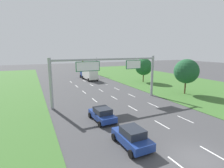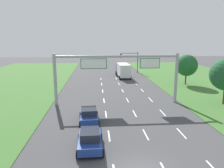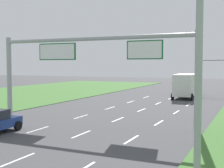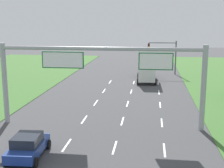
{
  "view_description": "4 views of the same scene",
  "coord_description": "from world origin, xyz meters",
  "px_view_note": "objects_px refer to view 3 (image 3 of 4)",
  "views": [
    {
      "loc": [
        -10.65,
        -7.83,
        7.96
      ],
      "look_at": [
        1.09,
        17.38,
        2.53
      ],
      "focal_mm": 28.0,
      "sensor_mm": 36.0,
      "label": 1
    },
    {
      "loc": [
        -2.9,
        -13.04,
        8.91
      ],
      "look_at": [
        -0.55,
        18.21,
        2.43
      ],
      "focal_mm": 35.0,
      "sensor_mm": 36.0,
      "label": 2
    },
    {
      "loc": [
        11.91,
        -5.47,
        4.53
      ],
      "look_at": [
        0.23,
        20.17,
        2.8
      ],
      "focal_mm": 50.0,
      "sensor_mm": 36.0,
      "label": 3
    },
    {
      "loc": [
        4.18,
        -8.66,
        8.83
      ],
      "look_at": [
        0.89,
        17.34,
        3.51
      ],
      "focal_mm": 50.0,
      "sensor_mm": 36.0,
      "label": 4
    }
  ],
  "objects_px": {
    "box_truck": "(186,85)",
    "traffic_light_mast": "(213,69)",
    "sign_gantry": "(91,60)",
    "street_lamp": "(184,43)"
  },
  "relations": [
    {
      "from": "traffic_light_mast",
      "to": "street_lamp",
      "type": "distance_m",
      "value": 41.7
    },
    {
      "from": "traffic_light_mast",
      "to": "sign_gantry",
      "type": "bearing_deg",
      "value": -102.78
    },
    {
      "from": "traffic_light_mast",
      "to": "street_lamp",
      "type": "xyz_separation_m",
      "value": [
        4.0,
        -41.49,
        1.21
      ]
    },
    {
      "from": "box_truck",
      "to": "traffic_light_mast",
      "type": "height_order",
      "value": "traffic_light_mast"
    },
    {
      "from": "sign_gantry",
      "to": "traffic_light_mast",
      "type": "xyz_separation_m",
      "value": [
        6.23,
        27.49,
        -1.03
      ]
    },
    {
      "from": "sign_gantry",
      "to": "traffic_light_mast",
      "type": "height_order",
      "value": "sign_gantry"
    },
    {
      "from": "box_truck",
      "to": "street_lamp",
      "type": "xyz_separation_m",
      "value": [
        6.77,
        -35.22,
        3.31
      ]
    },
    {
      "from": "box_truck",
      "to": "traffic_light_mast",
      "type": "relative_size",
      "value": 1.5
    },
    {
      "from": "street_lamp",
      "to": "traffic_light_mast",
      "type": "bearing_deg",
      "value": 95.51
    },
    {
      "from": "traffic_light_mast",
      "to": "street_lamp",
      "type": "bearing_deg",
      "value": -84.49
    }
  ]
}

